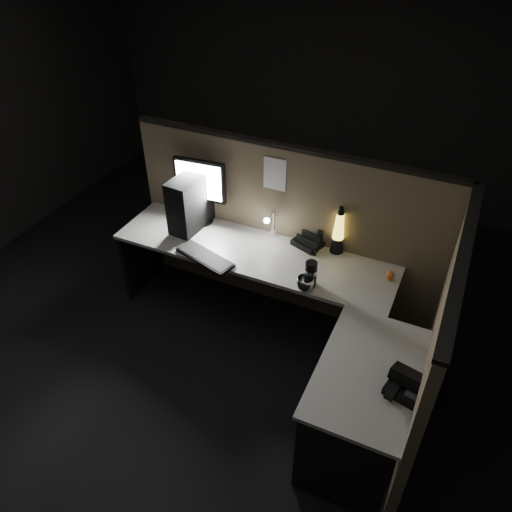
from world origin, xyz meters
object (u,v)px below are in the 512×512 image
at_px(pc_tower, 192,201).
at_px(desk_phone, 408,385).
at_px(monitor, 200,185).
at_px(keyboard, 205,257).
at_px(lava_lamp, 338,233).

bearing_deg(pc_tower, desk_phone, -21.02).
bearing_deg(monitor, pc_tower, -117.96).
height_order(monitor, keyboard, monitor).
bearing_deg(pc_tower, monitor, 72.20).
bearing_deg(monitor, lava_lamp, -2.17).
height_order(keyboard, desk_phone, desk_phone).
relative_size(pc_tower, desk_phone, 1.77).
bearing_deg(keyboard, pc_tower, 147.11).
xyz_separation_m(monitor, lava_lamp, (1.19, 0.06, -0.18)).
distance_m(keyboard, lava_lamp, 1.06).
distance_m(monitor, desk_phone, 2.26).
height_order(monitor, lava_lamp, monitor).
relative_size(keyboard, desk_phone, 1.88).
bearing_deg(lava_lamp, desk_phone, -55.41).
bearing_deg(desk_phone, monitor, 164.62).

